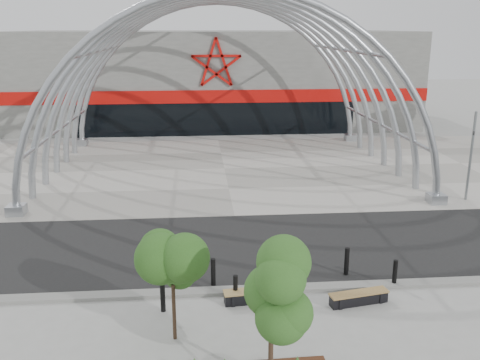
% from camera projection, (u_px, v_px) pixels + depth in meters
% --- Properties ---
extents(ground, '(140.00, 140.00, 0.00)m').
position_uv_depth(ground, '(250.00, 288.00, 17.79)').
color(ground, '#979691').
rests_on(ground, ground).
extents(road, '(140.00, 7.00, 0.02)m').
position_uv_depth(road, '(241.00, 246.00, 21.14)').
color(road, black).
rests_on(road, ground).
extents(forecourt, '(60.00, 17.00, 0.04)m').
position_uv_depth(forecourt, '(224.00, 169.00, 32.63)').
color(forecourt, gray).
rests_on(forecourt, ground).
extents(kerb, '(60.00, 0.50, 0.12)m').
position_uv_depth(kerb, '(251.00, 290.00, 17.53)').
color(kerb, slate).
rests_on(kerb, ground).
extents(arena_building, '(34.00, 15.24, 8.00)m').
position_uv_depth(arena_building, '(213.00, 76.00, 48.72)').
color(arena_building, slate).
rests_on(arena_building, ground).
extents(vault_canopy, '(20.80, 15.80, 20.36)m').
position_uv_depth(vault_canopy, '(224.00, 169.00, 32.63)').
color(vault_canopy, '#9DA2A8').
rests_on(vault_canopy, ground).
extents(signal_pole, '(0.28, 0.63, 4.48)m').
position_uv_depth(signal_pole, '(471.00, 155.00, 26.12)').
color(signal_pole, slate).
rests_on(signal_pole, ground).
extents(street_tree_0, '(1.43, 1.43, 3.25)m').
position_uv_depth(street_tree_0, '(172.00, 262.00, 14.27)').
color(street_tree_0, black).
rests_on(street_tree_0, ground).
extents(street_tree_1, '(1.51, 1.51, 3.58)m').
position_uv_depth(street_tree_1, '(272.00, 289.00, 12.27)').
color(street_tree_1, black).
rests_on(street_tree_1, ground).
extents(bench_0, '(2.04, 0.63, 0.42)m').
position_uv_depth(bench_0, '(255.00, 296.00, 16.84)').
color(bench_0, black).
rests_on(bench_0, ground).
extents(bench_1, '(1.96, 0.78, 0.40)m').
position_uv_depth(bench_1, '(359.00, 298.00, 16.73)').
color(bench_1, black).
rests_on(bench_1, ground).
extents(bollard_0, '(0.15, 0.15, 0.95)m').
position_uv_depth(bollard_0, '(163.00, 297.00, 16.21)').
color(bollard_0, black).
rests_on(bollard_0, ground).
extents(bollard_1, '(0.15, 0.15, 0.91)m').
position_uv_depth(bollard_1, '(235.00, 289.00, 16.77)').
color(bollard_1, black).
rests_on(bollard_1, ground).
extents(bollard_2, '(0.15, 0.15, 0.97)m').
position_uv_depth(bollard_2, '(213.00, 272.00, 17.84)').
color(bollard_2, black).
rests_on(bollard_2, ground).
extents(bollard_3, '(0.16, 0.16, 1.02)m').
position_uv_depth(bollard_3, '(347.00, 262.00, 18.58)').
color(bollard_3, black).
rests_on(bollard_3, ground).
extents(bollard_4, '(0.15, 0.15, 0.93)m').
position_uv_depth(bollard_4, '(395.00, 273.00, 17.81)').
color(bollard_4, black).
rests_on(bollard_4, ground).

